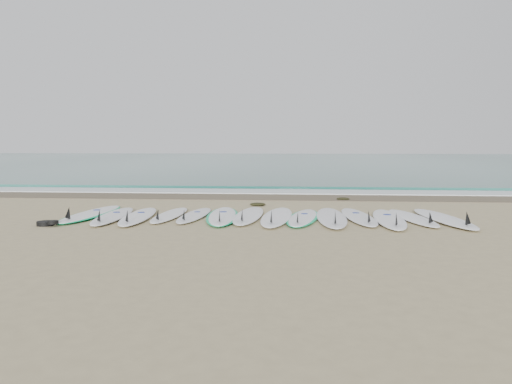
# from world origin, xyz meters

# --- Properties ---
(ground) EXTENTS (120.00, 120.00, 0.00)m
(ground) POSITION_xyz_m (0.00, 0.00, 0.00)
(ground) COLOR tan
(ocean) EXTENTS (120.00, 55.00, 0.03)m
(ocean) POSITION_xyz_m (0.00, 32.50, 0.01)
(ocean) COLOR #26655B
(ocean) RESTS_ON ground
(wet_sand_band) EXTENTS (120.00, 1.80, 0.01)m
(wet_sand_band) POSITION_xyz_m (0.00, 4.10, 0.01)
(wet_sand_band) COLOR brown
(wet_sand_band) RESTS_ON ground
(foam_band) EXTENTS (120.00, 1.40, 0.04)m
(foam_band) POSITION_xyz_m (0.00, 5.50, 0.02)
(foam_band) COLOR silver
(foam_band) RESTS_ON ground
(wave_crest) EXTENTS (120.00, 1.00, 0.10)m
(wave_crest) POSITION_xyz_m (0.00, 7.00, 0.05)
(wave_crest) COLOR #26655B
(wave_crest) RESTS_ON ground
(surfboard_0) EXTENTS (0.76, 2.75, 0.35)m
(surfboard_0) POSITION_xyz_m (-3.67, 0.07, 0.05)
(surfboard_0) COLOR white
(surfboard_0) RESTS_ON ground
(surfboard_1) EXTENTS (0.77, 2.63, 0.33)m
(surfboard_1) POSITION_xyz_m (-3.08, -0.23, 0.06)
(surfboard_1) COLOR white
(surfboard_1) RESTS_ON ground
(surfboard_2) EXTENTS (0.81, 2.67, 0.34)m
(surfboard_2) POSITION_xyz_m (-2.54, -0.22, 0.06)
(surfboard_2) COLOR white
(surfboard_2) RESTS_ON ground
(surfboard_3) EXTENTS (0.53, 2.33, 0.30)m
(surfboard_3) POSITION_xyz_m (-1.96, 0.05, 0.05)
(surfboard_3) COLOR white
(surfboard_3) RESTS_ON ground
(surfboard_4) EXTENTS (0.57, 2.33, 0.30)m
(surfboard_4) POSITION_xyz_m (-1.44, 0.07, 0.05)
(surfboard_4) COLOR white
(surfboard_4) RESTS_ON ground
(surfboard_5) EXTENTS (0.90, 2.76, 0.34)m
(surfboard_5) POSITION_xyz_m (-0.83, 0.02, 0.05)
(surfboard_5) COLOR white
(surfboard_5) RESTS_ON ground
(surfboard_6) EXTENTS (0.64, 2.67, 0.34)m
(surfboard_6) POSITION_xyz_m (-0.29, 0.09, 0.06)
(surfboard_6) COLOR white
(surfboard_6) RESTS_ON ground
(surfboard_7) EXTENTS (0.75, 2.84, 0.36)m
(surfboard_7) POSITION_xyz_m (0.30, -0.07, 0.06)
(surfboard_7) COLOR white
(surfboard_7) RESTS_ON ground
(surfboard_8) EXTENTS (0.89, 2.53, 0.31)m
(surfboard_8) POSITION_xyz_m (0.83, -0.04, 0.05)
(surfboard_8) COLOR white
(surfboard_8) RESTS_ON ground
(surfboard_9) EXTENTS (0.59, 2.84, 0.36)m
(surfboard_9) POSITION_xyz_m (1.41, -0.07, 0.06)
(surfboard_9) COLOR white
(surfboard_9) RESTS_ON ground
(surfboard_10) EXTENTS (0.76, 2.62, 0.33)m
(surfboard_10) POSITION_xyz_m (1.98, 0.10, 0.06)
(surfboard_10) COLOR white
(surfboard_10) RESTS_ON ground
(surfboard_11) EXTENTS (0.71, 2.78, 0.35)m
(surfboard_11) POSITION_xyz_m (2.54, -0.17, 0.06)
(surfboard_11) COLOR white
(surfboard_11) RESTS_ON ground
(surfboard_12) EXTENTS (0.86, 2.51, 0.31)m
(surfboard_12) POSITION_xyz_m (3.05, 0.07, 0.05)
(surfboard_12) COLOR white
(surfboard_12) RESTS_ON ground
(surfboard_13) EXTENTS (0.94, 2.87, 0.36)m
(surfboard_13) POSITION_xyz_m (3.64, -0.02, 0.06)
(surfboard_13) COLOR white
(surfboard_13) RESTS_ON ground
(seaweed_near) EXTENTS (0.40, 0.31, 0.08)m
(seaweed_near) POSITION_xyz_m (-0.26, 2.11, 0.04)
(seaweed_near) COLOR black
(seaweed_near) RESTS_ON ground
(seaweed_far) EXTENTS (0.36, 0.28, 0.07)m
(seaweed_far) POSITION_xyz_m (1.96, 3.55, 0.03)
(seaweed_far) COLOR black
(seaweed_far) RESTS_ON ground
(leash_coil) EXTENTS (0.46, 0.36, 0.11)m
(leash_coil) POSITION_xyz_m (-3.98, -1.19, 0.05)
(leash_coil) COLOR black
(leash_coil) RESTS_ON ground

